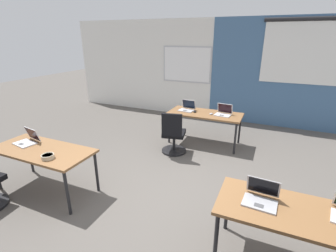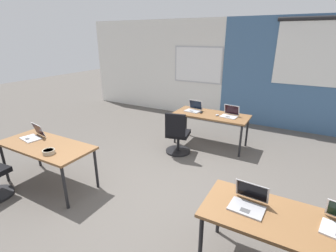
{
  "view_description": "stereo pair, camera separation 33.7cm",
  "coord_description": "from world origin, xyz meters",
  "px_view_note": "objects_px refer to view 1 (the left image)",
  "views": [
    {
      "loc": [
        1.35,
        -2.9,
        2.33
      ],
      "look_at": [
        -0.17,
        0.54,
        0.94
      ],
      "focal_mm": 26.28,
      "sensor_mm": 36.0,
      "label": 1
    },
    {
      "loc": [
        1.66,
        -2.75,
        2.33
      ],
      "look_at": [
        -0.17,
        0.54,
        0.94
      ],
      "focal_mm": 26.28,
      "sensor_mm": 36.0,
      "label": 2
    }
  ],
  "objects_px": {
    "mouse_far_right": "(211,114)",
    "laptop_near_left_end": "(27,140)",
    "laptop_near_right_inner": "(261,197)",
    "desk_far_center": "(205,116)",
    "desk_near_left": "(42,153)",
    "laptop_far_right": "(223,113)",
    "desk_near_right": "(300,217)",
    "chair_far_left": "(173,136)",
    "snack_bowl": "(48,156)",
    "laptop_far_left": "(187,108)",
    "mouse_far_left": "(195,112)"
  },
  "relations": [
    {
      "from": "mouse_far_right",
      "to": "laptop_near_left_end",
      "type": "xyz_separation_m",
      "value": [
        -2.3,
        -2.67,
        0.03
      ]
    },
    {
      "from": "laptop_near_right_inner",
      "to": "laptop_near_left_end",
      "type": "height_order",
      "value": "same"
    },
    {
      "from": "desk_far_center",
      "to": "desk_near_left",
      "type": "bearing_deg",
      "value": -122.01
    },
    {
      "from": "desk_near_left",
      "to": "laptop_far_right",
      "type": "height_order",
      "value": "laptop_far_right"
    },
    {
      "from": "desk_near_right",
      "to": "chair_far_left",
      "type": "xyz_separation_m",
      "value": [
        -2.19,
        2.03,
        -0.28
      ]
    },
    {
      "from": "snack_bowl",
      "to": "laptop_far_left",
      "type": "bearing_deg",
      "value": 72.15
    },
    {
      "from": "laptop_near_right_inner",
      "to": "snack_bowl",
      "type": "xyz_separation_m",
      "value": [
        -2.78,
        -0.2,
        -0.01
      ]
    },
    {
      "from": "desk_near_left",
      "to": "laptop_far_left",
      "type": "xyz_separation_m",
      "value": [
        1.31,
        2.84,
        0.11
      ]
    },
    {
      "from": "desk_near_left",
      "to": "laptop_near_right_inner",
      "type": "height_order",
      "value": "laptop_near_right_inner"
    },
    {
      "from": "mouse_far_left",
      "to": "laptop_near_right_inner",
      "type": "bearing_deg",
      "value": -59.8
    },
    {
      "from": "laptop_near_left_end",
      "to": "desk_near_left",
      "type": "bearing_deg",
      "value": -1.13
    },
    {
      "from": "desk_near_right",
      "to": "chair_far_left",
      "type": "bearing_deg",
      "value": 137.15
    },
    {
      "from": "snack_bowl",
      "to": "laptop_near_left_end",
      "type": "bearing_deg",
      "value": 160.68
    },
    {
      "from": "laptop_far_right",
      "to": "snack_bowl",
      "type": "distance_m",
      "value": 3.51
    },
    {
      "from": "chair_far_left",
      "to": "laptop_far_left",
      "type": "bearing_deg",
      "value": -101.52
    },
    {
      "from": "laptop_far_right",
      "to": "laptop_near_left_end",
      "type": "bearing_deg",
      "value": -126.49
    },
    {
      "from": "desk_far_center",
      "to": "laptop_far_left",
      "type": "distance_m",
      "value": 0.46
    },
    {
      "from": "desk_near_left",
      "to": "laptop_far_left",
      "type": "height_order",
      "value": "laptop_far_left"
    },
    {
      "from": "desk_far_center",
      "to": "laptop_far_right",
      "type": "bearing_deg",
      "value": 3.47
    },
    {
      "from": "desk_near_right",
      "to": "desk_far_center",
      "type": "bearing_deg",
      "value": 122.01
    },
    {
      "from": "mouse_far_left",
      "to": "chair_far_left",
      "type": "distance_m",
      "value": 0.84
    },
    {
      "from": "desk_near_left",
      "to": "laptop_near_left_end",
      "type": "xyz_separation_m",
      "value": [
        -0.4,
        0.08,
        0.11
      ]
    },
    {
      "from": "laptop_near_right_inner",
      "to": "mouse_far_left",
      "type": "height_order",
      "value": "laptop_near_right_inner"
    },
    {
      "from": "desk_far_center",
      "to": "laptop_far_right",
      "type": "xyz_separation_m",
      "value": [
        0.4,
        0.02,
        0.11
      ]
    },
    {
      "from": "mouse_far_right",
      "to": "laptop_far_left",
      "type": "bearing_deg",
      "value": 170.9
    },
    {
      "from": "laptop_far_left",
      "to": "chair_far_left",
      "type": "bearing_deg",
      "value": -84.43
    },
    {
      "from": "desk_near_left",
      "to": "mouse_far_left",
      "type": "relative_size",
      "value": 14.56
    },
    {
      "from": "mouse_far_left",
      "to": "laptop_near_left_end",
      "type": "height_order",
      "value": "laptop_near_left_end"
    },
    {
      "from": "desk_far_center",
      "to": "laptop_far_left",
      "type": "bearing_deg",
      "value": 175.18
    },
    {
      "from": "laptop_near_right_inner",
      "to": "chair_far_left",
      "type": "distance_m",
      "value": 2.73
    },
    {
      "from": "desk_near_left",
      "to": "laptop_far_left",
      "type": "distance_m",
      "value": 3.13
    },
    {
      "from": "desk_far_center",
      "to": "mouse_far_right",
      "type": "bearing_deg",
      "value": -20.93
    },
    {
      "from": "desk_near_right",
      "to": "laptop_far_right",
      "type": "relative_size",
      "value": 4.45
    },
    {
      "from": "mouse_far_right",
      "to": "laptop_near_left_end",
      "type": "distance_m",
      "value": 3.52
    },
    {
      "from": "snack_bowl",
      "to": "desk_near_right",
      "type": "bearing_deg",
      "value": 3.26
    },
    {
      "from": "laptop_near_right_inner",
      "to": "laptop_far_right",
      "type": "relative_size",
      "value": 0.97
    },
    {
      "from": "laptop_near_left_end",
      "to": "snack_bowl",
      "type": "height_order",
      "value": "laptop_near_left_end"
    },
    {
      "from": "desk_near_right",
      "to": "mouse_far_right",
      "type": "relative_size",
      "value": 14.04
    },
    {
      "from": "desk_near_right",
      "to": "laptop_far_left",
      "type": "relative_size",
      "value": 4.5
    },
    {
      "from": "desk_far_center",
      "to": "laptop_near_right_inner",
      "type": "xyz_separation_m",
      "value": [
        1.37,
        -2.78,
        0.11
      ]
    },
    {
      "from": "mouse_far_right",
      "to": "chair_far_left",
      "type": "height_order",
      "value": "chair_far_left"
    },
    {
      "from": "laptop_near_right_inner",
      "to": "mouse_far_right",
      "type": "distance_m",
      "value": 2.99
    },
    {
      "from": "desk_near_left",
      "to": "mouse_far_left",
      "type": "distance_m",
      "value": 3.15
    },
    {
      "from": "desk_near_left",
      "to": "laptop_near_right_inner",
      "type": "xyz_separation_m",
      "value": [
        3.12,
        0.02,
        0.11
      ]
    },
    {
      "from": "desk_near_left",
      "to": "laptop_near_left_end",
      "type": "height_order",
      "value": "laptop_near_left_end"
    },
    {
      "from": "desk_near_left",
      "to": "mouse_far_right",
      "type": "height_order",
      "value": "mouse_far_right"
    },
    {
      "from": "desk_far_center",
      "to": "mouse_far_right",
      "type": "height_order",
      "value": "mouse_far_right"
    },
    {
      "from": "desk_near_right",
      "to": "snack_bowl",
      "type": "xyz_separation_m",
      "value": [
        -3.16,
        -0.18,
        0.1
      ]
    },
    {
      "from": "laptop_far_left",
      "to": "mouse_far_left",
      "type": "distance_m",
      "value": 0.23
    },
    {
      "from": "desk_near_left",
      "to": "desk_far_center",
      "type": "distance_m",
      "value": 3.3
    }
  ]
}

